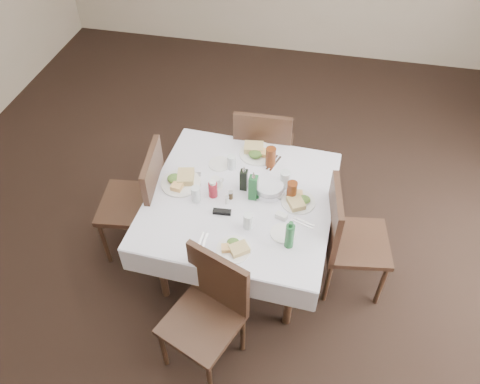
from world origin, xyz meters
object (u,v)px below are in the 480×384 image
(water_s, at_px, (248,221))
(chair_north, at_px, (263,148))
(bread_basket, at_px, (269,188))
(coffee_mug, at_px, (216,183))
(ketchup_bottle, at_px, (213,189))
(chair_west, at_px, (142,197))
(water_n, at_px, (231,162))
(green_bottle, at_px, (290,236))
(oil_cruet_green, at_px, (253,187))
(chair_south, at_px, (209,306))
(chair_east, at_px, (346,235))
(oil_cruet_dark, at_px, (244,179))
(dining_table, at_px, (240,204))
(water_e, at_px, (285,179))
(water_w, at_px, (196,194))

(water_s, bearing_deg, chair_north, 94.05)
(bread_basket, relative_size, coffee_mug, 2.01)
(chair_north, xyz_separation_m, ketchup_bottle, (-0.24, -0.82, 0.25))
(chair_west, bearing_deg, water_n, 24.61)
(green_bottle, bearing_deg, coffee_mug, 144.46)
(water_n, xyz_separation_m, oil_cruet_green, (0.23, -0.28, 0.05))
(chair_north, xyz_separation_m, green_bottle, (0.37, -1.16, 0.28))
(chair_south, bearing_deg, chair_west, 133.20)
(chair_east, height_order, oil_cruet_dark, chair_east)
(dining_table, relative_size, chair_north, 1.38)
(dining_table, height_order, chair_west, chair_west)
(water_s, distance_m, water_e, 0.49)
(chair_south, xyz_separation_m, water_w, (-0.28, 0.72, 0.28))
(chair_north, xyz_separation_m, chair_west, (-0.83, -0.80, 0.01))
(bread_basket, bearing_deg, chair_east, -12.07)
(chair_north, xyz_separation_m, water_w, (-0.35, -0.89, 0.24))
(water_s, distance_m, ketchup_bottle, 0.40)
(coffee_mug, bearing_deg, bread_basket, 3.96)
(chair_east, xyz_separation_m, green_bottle, (-0.40, -0.34, 0.30))
(water_e, distance_m, bread_basket, 0.14)
(dining_table, relative_size, coffee_mug, 12.15)
(dining_table, relative_size, water_s, 11.41)
(water_w, relative_size, green_bottle, 0.54)
(chair_south, height_order, water_e, chair_south)
(chair_north, relative_size, water_e, 7.08)
(water_e, distance_m, oil_cruet_dark, 0.31)
(chair_south, height_order, oil_cruet_green, oil_cruet_green)
(chair_west, relative_size, water_s, 8.38)
(oil_cruet_dark, relative_size, ketchup_bottle, 1.57)
(water_e, height_order, bread_basket, water_e)
(chair_south, xyz_separation_m, bread_basket, (0.23, 0.91, 0.25))
(ketchup_bottle, bearing_deg, water_s, -37.85)
(water_n, distance_m, oil_cruet_dark, 0.25)
(chair_east, relative_size, chair_west, 0.96)
(oil_cruet_dark, bearing_deg, chair_north, 87.45)
(chair_west, bearing_deg, chair_east, -0.99)
(chair_west, xyz_separation_m, water_s, (0.91, -0.26, 0.23))
(water_e, bearing_deg, chair_south, -108.67)
(oil_cruet_dark, bearing_deg, oil_cruet_green, -42.52)
(chair_south, xyz_separation_m, oil_cruet_dark, (0.04, 0.91, 0.31))
(dining_table, xyz_separation_m, water_s, (0.11, -0.27, 0.14))
(oil_cruet_green, bearing_deg, bread_basket, 37.22)
(dining_table, height_order, water_n, water_n)
(chair_west, distance_m, water_e, 1.14)
(chair_north, distance_m, coffee_mug, 0.79)
(chair_north, height_order, water_n, chair_north)
(chair_north, distance_m, bread_basket, 0.75)
(chair_north, relative_size, ketchup_bottle, 7.06)
(water_s, bearing_deg, green_bottle, -18.88)
(water_n, xyz_separation_m, bread_basket, (0.33, -0.20, -0.02))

